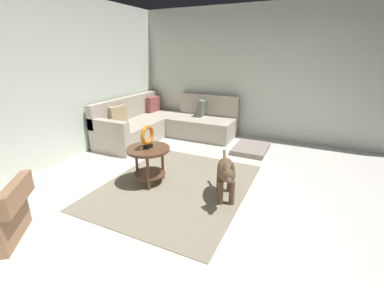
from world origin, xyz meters
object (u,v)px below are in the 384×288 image
sectional_couch (164,124)px  side_table (149,156)px  dog_bed_mat (251,149)px  torus_sculpture (147,136)px  dog (226,173)px

sectional_couch → side_table: size_ratio=3.75×
sectional_couch → dog_bed_mat: sectional_couch is taller
sectional_couch → side_table: 2.14m
torus_sculpture → dog: torus_sculpture is taller
side_table → dog_bed_mat: bearing=-27.9°
dog → side_table: bearing=-20.7°
sectional_couch → torus_sculpture: bearing=-154.4°
side_table → sectional_couch: bearing=25.6°
side_table → dog_bed_mat: (1.91, -1.01, -0.37)m
dog_bed_mat → sectional_couch: bearing=89.6°
side_table → torus_sculpture: 0.29m
side_table → dog: dog is taller
dog_bed_mat → dog: bearing=-176.5°
torus_sculpture → dog_bed_mat: torus_sculpture is taller
sectional_couch → dog_bed_mat: (-0.01, -1.93, -0.25)m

